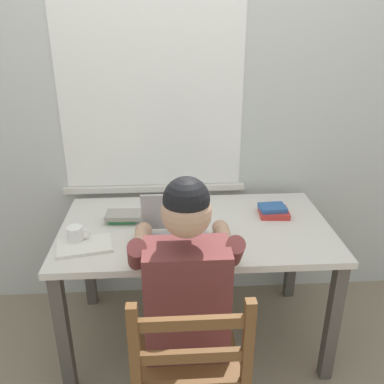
% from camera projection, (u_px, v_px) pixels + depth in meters
% --- Properties ---
extents(ground_plane, '(8.00, 8.00, 0.00)m').
position_uv_depth(ground_plane, '(195.00, 334.00, 2.49)').
color(ground_plane, gray).
extents(back_wall, '(6.00, 0.08, 2.60)m').
position_uv_depth(back_wall, '(190.00, 103.00, 2.42)').
color(back_wall, beige).
rests_on(back_wall, ground).
extents(desk, '(1.43, 0.80, 0.74)m').
position_uv_depth(desk, '(196.00, 241.00, 2.24)').
color(desk, beige).
rests_on(desk, ground).
extents(seated_person, '(0.50, 0.60, 1.25)m').
position_uv_depth(seated_person, '(186.00, 289.00, 1.78)').
color(seated_person, brown).
rests_on(seated_person, ground).
extents(wooden_chair, '(0.42, 0.42, 0.94)m').
position_uv_depth(wooden_chair, '(190.00, 380.00, 1.61)').
color(wooden_chair, brown).
rests_on(wooden_chair, ground).
extents(laptop, '(0.33, 0.29, 0.23)m').
position_uv_depth(laptop, '(175.00, 232.00, 2.03)').
color(laptop, '#ADAFB2').
rests_on(laptop, desk).
extents(computer_mouse, '(0.06, 0.10, 0.03)m').
position_uv_depth(computer_mouse, '(235.00, 244.00, 2.00)').
color(computer_mouse, '#ADAFB2').
rests_on(computer_mouse, desk).
extents(coffee_mug_white, '(0.12, 0.08, 0.09)m').
position_uv_depth(coffee_mug_white, '(76.00, 235.00, 2.02)').
color(coffee_mug_white, white).
rests_on(coffee_mug_white, desk).
extents(coffee_mug_dark, '(0.11, 0.08, 0.09)m').
position_uv_depth(coffee_mug_dark, '(174.00, 209.00, 2.29)').
color(coffee_mug_dark, black).
rests_on(coffee_mug_dark, desk).
extents(book_stack_main, '(0.20, 0.14, 0.05)m').
position_uv_depth(book_stack_main, '(123.00, 216.00, 2.25)').
color(book_stack_main, '#38844C').
rests_on(book_stack_main, desk).
extents(book_stack_side, '(0.17, 0.16, 0.06)m').
position_uv_depth(book_stack_side, '(273.00, 211.00, 2.31)').
color(book_stack_side, '#BC332D').
rests_on(book_stack_side, desk).
extents(paper_pile_near_laptop, '(0.22, 0.18, 0.01)m').
position_uv_depth(paper_pile_near_laptop, '(207.00, 241.00, 2.05)').
color(paper_pile_near_laptop, silver).
rests_on(paper_pile_near_laptop, desk).
extents(paper_pile_back_corner, '(0.29, 0.22, 0.02)m').
position_uv_depth(paper_pile_back_corner, '(85.00, 246.00, 2.00)').
color(paper_pile_back_corner, silver).
rests_on(paper_pile_back_corner, desk).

